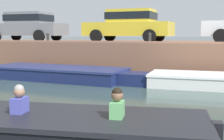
% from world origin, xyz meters
% --- Properties ---
extents(ground_plane, '(400.00, 400.00, 0.00)m').
position_xyz_m(ground_plane, '(0.00, 6.09, 0.00)').
color(ground_plane, '#384C47').
extents(far_quay_wall, '(60.00, 6.00, 1.50)m').
position_xyz_m(far_quay_wall, '(0.00, 15.18, 0.75)').
color(far_quay_wall, brown).
rests_on(far_quay_wall, ground).
extents(far_wall_coping, '(60.00, 0.24, 0.08)m').
position_xyz_m(far_wall_coping, '(0.00, 12.30, 1.54)').
color(far_wall_coping, '#9F6C52').
rests_on(far_wall_coping, far_quay_wall).
extents(boat_moored_west_navy, '(7.06, 2.44, 0.53)m').
position_xyz_m(boat_moored_west_navy, '(-4.65, 10.59, 0.26)').
color(boat_moored_west_navy, navy).
rests_on(boat_moored_west_navy, ground).
extents(boat_moored_central_white, '(5.49, 1.99, 0.48)m').
position_xyz_m(boat_moored_central_white, '(1.54, 10.67, 0.24)').
color(boat_moored_central_white, white).
rests_on(boat_moored_central_white, ground).
extents(motorboat_passing, '(5.94, 2.37, 1.04)m').
position_xyz_m(motorboat_passing, '(-1.21, 3.66, 0.28)').
color(motorboat_passing, black).
rests_on(motorboat_passing, ground).
extents(car_leftmost_grey, '(4.26, 2.00, 1.54)m').
position_xyz_m(car_leftmost_grey, '(-8.44, 13.73, 2.34)').
color(car_leftmost_grey, slate).
rests_on(car_leftmost_grey, far_quay_wall).
extents(car_left_inner_yellow, '(4.26, 2.03, 1.54)m').
position_xyz_m(car_left_inner_yellow, '(-2.72, 13.73, 2.34)').
color(car_left_inner_yellow, yellow).
rests_on(car_left_inner_yellow, far_quay_wall).
extents(mooring_bollard_west, '(0.15, 0.15, 0.44)m').
position_xyz_m(mooring_bollard_west, '(-6.42, 12.43, 1.74)').
color(mooring_bollard_west, '#2D2B28').
rests_on(mooring_bollard_west, far_quay_wall).
extents(mooring_bollard_mid, '(0.15, 0.15, 0.44)m').
position_xyz_m(mooring_bollard_mid, '(-1.44, 12.43, 1.74)').
color(mooring_bollard_mid, '#2D2B28').
rests_on(mooring_bollard_mid, far_quay_wall).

